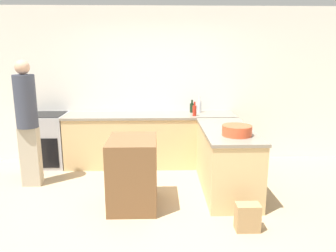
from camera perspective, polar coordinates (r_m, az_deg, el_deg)
ground_plane at (r=4.19m, az=-3.63°, el=-14.75°), size 14.00×14.00×0.00m
wall_back at (r=5.88m, az=-3.10°, el=7.04°), size 8.00×0.06×2.70m
counter_back at (r=5.69m, az=-3.08°, el=-2.38°), size 2.89×0.68×0.90m
counter_peninsula at (r=4.72m, az=10.11°, el=-5.78°), size 0.69×1.61×0.90m
range_oven at (r=6.01m, az=-20.28°, el=-2.31°), size 0.65×0.64×0.91m
island_table at (r=4.20m, az=-6.14°, el=-8.11°), size 0.60×0.74×0.89m
mixing_bowl at (r=4.24m, az=11.91°, el=-0.76°), size 0.38×0.38×0.13m
vinegar_bottle_clear at (r=5.77m, az=5.48°, el=3.48°), size 0.07×0.07×0.28m
wine_bottle_dark at (r=5.76m, az=4.19°, el=3.25°), size 0.08×0.08×0.22m
hot_sauce_bottle at (r=5.45m, az=4.64°, el=2.75°), size 0.06×0.06×0.23m
person_by_range at (r=5.08m, az=-23.33°, el=1.22°), size 0.30×0.30×1.83m
paper_bag at (r=3.85m, az=13.68°, el=-15.17°), size 0.26×0.17×0.31m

